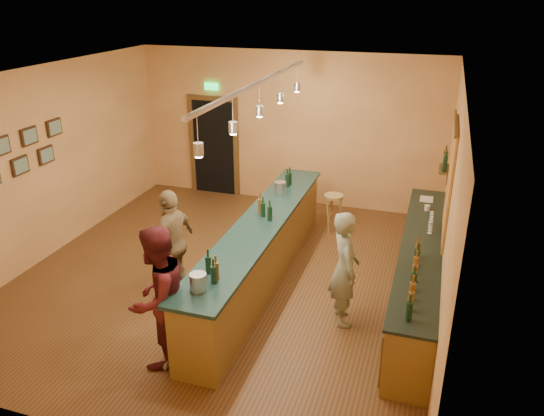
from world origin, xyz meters
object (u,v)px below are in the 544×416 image
(customer_a, at_px, (158,298))
(customer_b, at_px, (173,243))
(tasting_bar, at_px, (261,247))
(back_counter, at_px, (419,272))
(bar_stool, at_px, (333,202))
(bartender, at_px, (345,269))

(customer_a, relative_size, customer_b, 1.08)
(customer_a, bearing_deg, tasting_bar, 176.07)
(customer_a, xyz_separation_m, customer_b, (-0.57, 1.48, -0.07))
(back_counter, distance_m, bar_stool, 2.64)
(tasting_bar, height_order, bartender, bartender)
(bar_stool, bearing_deg, customer_a, -105.82)
(customer_b, bearing_deg, tasting_bar, 127.99)
(bartender, bearing_deg, customer_a, 104.70)
(bartender, bearing_deg, bar_stool, -8.80)
(tasting_bar, bearing_deg, bar_stool, 72.40)
(bartender, relative_size, customer_b, 0.98)
(bartender, xyz_separation_m, customer_a, (-1.98, -1.54, 0.09))
(bartender, distance_m, customer_b, 2.55)
(back_counter, bearing_deg, customer_b, -165.66)
(customer_a, bearing_deg, bar_stool, 174.26)
(bartender, xyz_separation_m, customer_b, (-2.55, -0.06, 0.02))
(bartender, distance_m, bar_stool, 2.96)
(bar_stool, bearing_deg, bartender, -75.61)
(back_counter, relative_size, tasting_bar, 0.89)
(back_counter, distance_m, customer_b, 3.65)
(customer_a, distance_m, bar_stool, 4.58)
(back_counter, xyz_separation_m, customer_b, (-3.52, -0.90, 0.36))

